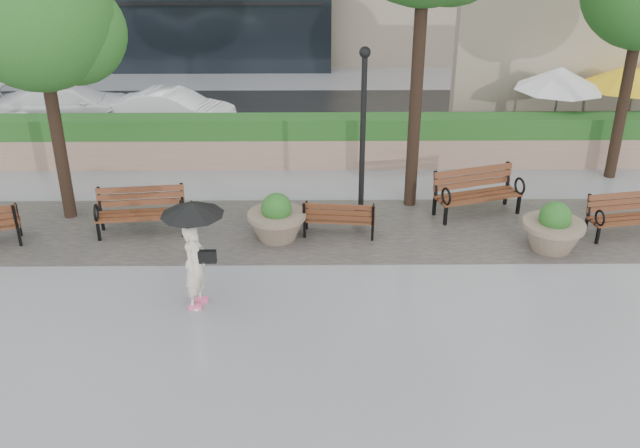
{
  "coord_description": "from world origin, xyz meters",
  "views": [
    {
      "loc": [
        0.28,
        -11.11,
        7.02
      ],
      "look_at": [
        0.4,
        1.04,
        1.1
      ],
      "focal_mm": 40.0,
      "sensor_mm": 36.0,
      "label": 1
    }
  ],
  "objects_px": {
    "planter_right": "(553,231)",
    "car_right": "(175,110)",
    "bench_3": "(477,202)",
    "lamppost": "(362,149)",
    "bench_1": "(142,221)",
    "pedestrian": "(194,244)",
    "bench_2": "(339,225)",
    "car_left": "(70,105)",
    "planter_left": "(277,221)",
    "bench_4": "(627,224)"
  },
  "relations": [
    {
      "from": "car_left",
      "to": "car_right",
      "type": "relative_size",
      "value": 1.24
    },
    {
      "from": "car_left",
      "to": "pedestrian",
      "type": "distance_m",
      "value": 11.86
    },
    {
      "from": "bench_1",
      "to": "car_right",
      "type": "relative_size",
      "value": 0.53
    },
    {
      "from": "bench_2",
      "to": "car_right",
      "type": "relative_size",
      "value": 0.43
    },
    {
      "from": "planter_right",
      "to": "pedestrian",
      "type": "xyz_separation_m",
      "value": [
        -7.07,
        -2.08,
        0.82
      ]
    },
    {
      "from": "bench_2",
      "to": "car_left",
      "type": "height_order",
      "value": "car_left"
    },
    {
      "from": "planter_left",
      "to": "planter_right",
      "type": "xyz_separation_m",
      "value": [
        5.76,
        -0.54,
        0.01
      ]
    },
    {
      "from": "planter_right",
      "to": "pedestrian",
      "type": "relative_size",
      "value": 0.63
    },
    {
      "from": "bench_2",
      "to": "car_right",
      "type": "xyz_separation_m",
      "value": [
        -4.8,
        7.35,
        0.36
      ]
    },
    {
      "from": "bench_3",
      "to": "bench_4",
      "type": "bearing_deg",
      "value": -38.15
    },
    {
      "from": "bench_4",
      "to": "bench_1",
      "type": "bearing_deg",
      "value": 168.24
    },
    {
      "from": "planter_left",
      "to": "planter_right",
      "type": "height_order",
      "value": "planter_right"
    },
    {
      "from": "planter_right",
      "to": "car_left",
      "type": "distance_m",
      "value": 15.1
    },
    {
      "from": "planter_right",
      "to": "car_left",
      "type": "height_order",
      "value": "car_left"
    },
    {
      "from": "bench_1",
      "to": "planter_left",
      "type": "height_order",
      "value": "planter_left"
    },
    {
      "from": "bench_2",
      "to": "car_left",
      "type": "bearing_deg",
      "value": -37.62
    },
    {
      "from": "bench_2",
      "to": "bench_3",
      "type": "distance_m",
      "value": 3.36
    },
    {
      "from": "bench_4",
      "to": "planter_right",
      "type": "xyz_separation_m",
      "value": [
        -1.8,
        -0.6,
        0.14
      ]
    },
    {
      "from": "bench_4",
      "to": "planter_right",
      "type": "distance_m",
      "value": 1.91
    },
    {
      "from": "planter_right",
      "to": "car_right",
      "type": "bearing_deg",
      "value": 138.89
    },
    {
      "from": "bench_1",
      "to": "planter_right",
      "type": "distance_m",
      "value": 8.75
    },
    {
      "from": "bench_2",
      "to": "car_left",
      "type": "relative_size",
      "value": 0.35
    },
    {
      "from": "pedestrian",
      "to": "bench_2",
      "type": "bearing_deg",
      "value": -26.18
    },
    {
      "from": "bench_3",
      "to": "lamppost",
      "type": "xyz_separation_m",
      "value": [
        -2.69,
        -0.31,
        1.41
      ]
    },
    {
      "from": "bench_1",
      "to": "lamppost",
      "type": "height_order",
      "value": "lamppost"
    },
    {
      "from": "bench_2",
      "to": "planter_right",
      "type": "distance_m",
      "value": 4.48
    },
    {
      "from": "planter_right",
      "to": "lamppost",
      "type": "xyz_separation_m",
      "value": [
        -3.91,
        1.41,
        1.31
      ]
    },
    {
      "from": "bench_1",
      "to": "planter_left",
      "type": "distance_m",
      "value": 2.97
    },
    {
      "from": "bench_3",
      "to": "lamppost",
      "type": "bearing_deg",
      "value": 168.83
    },
    {
      "from": "bench_2",
      "to": "pedestrian",
      "type": "relative_size",
      "value": 0.78
    },
    {
      "from": "lamppost",
      "to": "car_right",
      "type": "relative_size",
      "value": 1.07
    },
    {
      "from": "bench_4",
      "to": "car_right",
      "type": "relative_size",
      "value": 0.49
    },
    {
      "from": "bench_4",
      "to": "pedestrian",
      "type": "relative_size",
      "value": 0.89
    },
    {
      "from": "bench_2",
      "to": "planter_right",
      "type": "relative_size",
      "value": 1.25
    },
    {
      "from": "bench_1",
      "to": "pedestrian",
      "type": "relative_size",
      "value": 0.95
    },
    {
      "from": "bench_1",
      "to": "planter_right",
      "type": "height_order",
      "value": "planter_right"
    },
    {
      "from": "bench_1",
      "to": "car_left",
      "type": "relative_size",
      "value": 0.42
    },
    {
      "from": "lamppost",
      "to": "planter_left",
      "type": "bearing_deg",
      "value": -154.82
    },
    {
      "from": "car_left",
      "to": "pedestrian",
      "type": "bearing_deg",
      "value": -163.48
    },
    {
      "from": "planter_left",
      "to": "pedestrian",
      "type": "relative_size",
      "value": 0.61
    },
    {
      "from": "bench_1",
      "to": "bench_2",
      "type": "bearing_deg",
      "value": -8.1
    },
    {
      "from": "bench_4",
      "to": "pedestrian",
      "type": "bearing_deg",
      "value": -173.65
    },
    {
      "from": "planter_right",
      "to": "car_left",
      "type": "bearing_deg",
      "value": 146.07
    },
    {
      "from": "car_right",
      "to": "planter_right",
      "type": "bearing_deg",
      "value": -118.1
    },
    {
      "from": "bench_3",
      "to": "lamppost",
      "type": "relative_size",
      "value": 0.53
    },
    {
      "from": "bench_3",
      "to": "planter_left",
      "type": "distance_m",
      "value": 4.69
    },
    {
      "from": "car_right",
      "to": "bench_1",
      "type": "bearing_deg",
      "value": -163.0
    },
    {
      "from": "car_left",
      "to": "bench_3",
      "type": "bearing_deg",
      "value": -131.59
    },
    {
      "from": "bench_3",
      "to": "car_right",
      "type": "xyz_separation_m",
      "value": [
        -8.0,
        6.32,
        0.29
      ]
    },
    {
      "from": "bench_1",
      "to": "pedestrian",
      "type": "distance_m",
      "value": 3.48
    }
  ]
}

